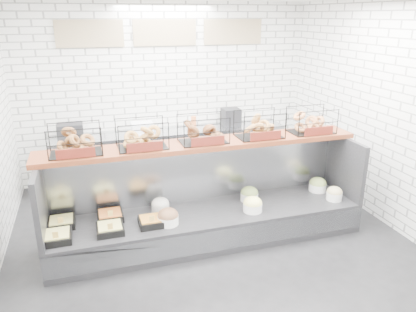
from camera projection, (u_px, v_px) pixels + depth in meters
name	position (u px, v px, depth m)	size (l,w,h in m)	color
ground	(215.00, 250.00, 5.06)	(5.50, 5.50, 0.00)	black
room_shell	(201.00, 77.00, 4.93)	(5.02, 5.51, 3.01)	white
display_case	(206.00, 215.00, 5.26)	(4.00, 0.90, 1.20)	black
bagel_shelf	(203.00, 133.00, 5.07)	(4.10, 0.50, 0.40)	#542212
prep_counter	(172.00, 154.00, 7.10)	(4.00, 0.60, 1.20)	#93969B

